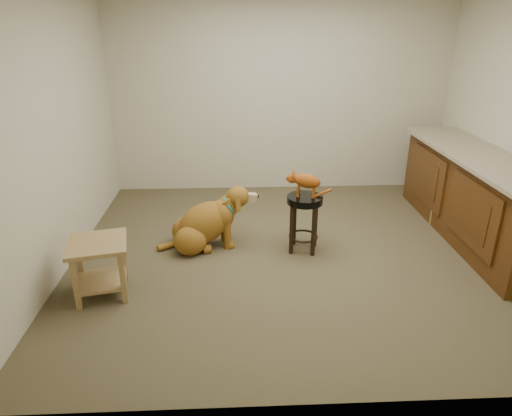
{
  "coord_description": "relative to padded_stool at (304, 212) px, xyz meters",
  "views": [
    {
      "loc": [
        -0.62,
        -4.14,
        2.22
      ],
      "look_at": [
        -0.41,
        0.13,
        0.45
      ],
      "focal_mm": 32.0,
      "sensor_mm": 36.0,
      "label": 1
    }
  ],
  "objects": [
    {
      "name": "golden_retriever",
      "position": [
        -1.01,
        0.11,
        -0.16
      ],
      "size": [
        1.08,
        0.58,
        0.69
      ],
      "rotation": [
        0.0,
        0.0,
        0.19
      ],
      "color": "brown",
      "rests_on": "ground"
    },
    {
      "name": "cabinet_run",
      "position": [
        1.87,
        0.23,
        0.02
      ],
      "size": [
        0.7,
        2.56,
        0.94
      ],
      "color": "#512D0E",
      "rests_on": "ground"
    },
    {
      "name": "wood_stool",
      "position": [
        1.78,
        0.71,
        -0.02
      ],
      "size": [
        0.45,
        0.45,
        0.78
      ],
      "rotation": [
        0.0,
        0.0,
        -0.08
      ],
      "color": "brown",
      "rests_on": "ground"
    },
    {
      "name": "floor",
      "position": [
        -0.07,
        -0.07,
        -0.42
      ],
      "size": [
        4.5,
        4.0,
        0.01
      ],
      "primitive_type": "cube",
      "color": "#4E442B",
      "rests_on": "ground"
    },
    {
      "name": "room_shell",
      "position": [
        -0.07,
        -0.07,
        1.26
      ],
      "size": [
        4.54,
        4.04,
        2.62
      ],
      "color": "beige",
      "rests_on": "ground"
    },
    {
      "name": "tabby_kitten",
      "position": [
        -0.01,
        0.0,
        0.33
      ],
      "size": [
        0.46,
        0.2,
        0.29
      ],
      "rotation": [
        0.0,
        0.0,
        -0.25
      ],
      "color": "#893C0D",
      "rests_on": "padded_stool"
    },
    {
      "name": "padded_stool",
      "position": [
        0.0,
        0.0,
        0.0
      ],
      "size": [
        0.37,
        0.37,
        0.59
      ],
      "rotation": [
        0.0,
        0.0,
        -0.25
      ],
      "color": "black",
      "rests_on": "ground"
    },
    {
      "name": "side_table",
      "position": [
        -1.86,
        -0.74,
        -0.09
      ],
      "size": [
        0.57,
        0.57,
        0.5
      ],
      "rotation": [
        0.0,
        0.0,
        0.22
      ],
      "color": "#9D7B48",
      "rests_on": "ground"
    }
  ]
}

